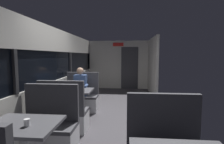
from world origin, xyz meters
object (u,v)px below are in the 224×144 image
at_px(dining_table_mid_window, 74,94).
at_px(bench_near_window_facing_entry, 49,131).
at_px(dining_table_near_window, 23,131).
at_px(bench_mid_window_facing_end, 64,116).
at_px(seated_passenger, 81,92).
at_px(coffee_cup_primary, 76,88).
at_px(bench_mid_window_facing_entry, 82,99).
at_px(coffee_cup_secondary, 27,123).

bearing_deg(dining_table_mid_window, bench_near_window_facing_entry, -90.00).
height_order(dining_table_near_window, dining_table_mid_window, same).
distance_m(bench_mid_window_facing_end, seated_passenger, 1.34).
distance_m(bench_near_window_facing_entry, coffee_cup_primary, 1.58).
bearing_deg(coffee_cup_primary, seated_passenger, 92.90).
relative_size(bench_mid_window_facing_end, bench_mid_window_facing_entry, 1.00).
bearing_deg(dining_table_mid_window, bench_mid_window_facing_entry, 90.00).
bearing_deg(dining_table_mid_window, coffee_cup_secondary, -87.18).
relative_size(bench_mid_window_facing_end, coffee_cup_primary, 12.22).
xyz_separation_m(bench_near_window_facing_entry, bench_mid_window_facing_entry, (0.00, 2.13, 0.00)).
bearing_deg(coffee_cup_primary, coffee_cup_secondary, -87.97).
distance_m(bench_near_window_facing_entry, bench_mid_window_facing_entry, 2.13).
relative_size(seated_passenger, coffee_cup_secondary, 14.00).
height_order(dining_table_near_window, coffee_cup_secondary, coffee_cup_secondary).
bearing_deg(bench_mid_window_facing_end, bench_near_window_facing_entry, -90.00).
xyz_separation_m(seated_passenger, coffee_cup_secondary, (0.11, -2.83, 0.25)).
bearing_deg(dining_table_near_window, seated_passenger, 90.00).
xyz_separation_m(dining_table_mid_window, coffee_cup_primary, (0.03, 0.07, 0.15)).
height_order(bench_mid_window_facing_end, coffee_cup_primary, bench_mid_window_facing_end).
bearing_deg(bench_near_window_facing_entry, dining_table_near_window, -90.00).
xyz_separation_m(dining_table_near_window, seated_passenger, (0.00, 2.76, -0.10)).
distance_m(seated_passenger, coffee_cup_primary, 0.61).
height_order(bench_near_window_facing_entry, coffee_cup_primary, bench_near_window_facing_entry).
height_order(seated_passenger, coffee_cup_secondary, seated_passenger).
bearing_deg(bench_mid_window_facing_end, dining_table_near_window, -90.00).
distance_m(bench_near_window_facing_entry, seated_passenger, 2.07).
bearing_deg(dining_table_mid_window, dining_table_near_window, -90.00).
distance_m(bench_near_window_facing_entry, bench_mid_window_facing_end, 0.73).
bearing_deg(coffee_cup_primary, bench_mid_window_facing_entry, 92.56).
bearing_deg(bench_mid_window_facing_end, bench_mid_window_facing_entry, 90.00).
distance_m(dining_table_near_window, seated_passenger, 2.76).
relative_size(bench_mid_window_facing_entry, coffee_cup_primary, 12.22).
distance_m(bench_mid_window_facing_end, coffee_cup_secondary, 1.58).
relative_size(bench_mid_window_facing_end, seated_passenger, 0.87).
height_order(bench_mid_window_facing_end, bench_mid_window_facing_entry, same).
height_order(dining_table_mid_window, bench_mid_window_facing_entry, bench_mid_window_facing_entry).
xyz_separation_m(dining_table_mid_window, bench_mid_window_facing_end, (0.00, -0.70, -0.31)).
bearing_deg(dining_table_near_window, bench_mid_window_facing_end, 90.00).
xyz_separation_m(bench_near_window_facing_entry, coffee_cup_primary, (0.03, 1.51, 0.46)).
relative_size(dining_table_near_window, bench_mid_window_facing_end, 0.82).
height_order(dining_table_near_window, seated_passenger, seated_passenger).
distance_m(seated_passenger, coffee_cup_secondary, 2.85).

